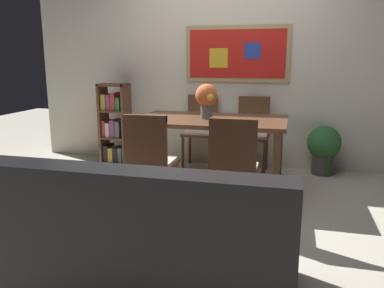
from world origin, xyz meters
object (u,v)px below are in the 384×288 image
object	(u,v)px
dining_chair_near_left	(150,156)
leather_couch	(137,244)
dining_chair_far_left	(201,125)
dining_table	(211,127)
bookshelf	(115,127)
flower_vase	(207,97)
dining_chair_near_right	(234,162)
dining_chair_far_right	(253,128)
potted_ivy	(324,147)

from	to	relation	value
dining_chair_near_left	leather_couch	bearing A→B (deg)	-73.48
dining_chair_far_left	dining_table	bearing A→B (deg)	-70.14
bookshelf	dining_table	bearing A→B (deg)	-26.72
dining_table	flower_vase	xyz separation A→B (m)	(-0.05, -0.02, 0.31)
leather_couch	dining_chair_near_right	bearing A→B (deg)	71.04
dining_chair_near_right	leather_couch	distance (m)	1.24
dining_chair_near_right	leather_couch	world-z (taller)	dining_chair_near_right
dining_chair_far_right	potted_ivy	xyz separation A→B (m)	(0.84, 0.07, -0.21)
dining_chair_far_right	flower_vase	world-z (taller)	flower_vase
bookshelf	dining_chair_far_left	bearing A→B (deg)	7.06
leather_couch	dining_chair_near_left	bearing A→B (deg)	106.52
dining_chair_near_left	flower_vase	distance (m)	0.97
dining_table	dining_chair_far_right	world-z (taller)	dining_chair_far_right
leather_couch	flower_vase	bearing A→B (deg)	90.45
leather_couch	flower_vase	world-z (taller)	flower_vase
dining_chair_far_right	dining_chair_near_right	size ratio (longest dim) A/B	1.00
dining_chair_far_left	potted_ivy	size ratio (longest dim) A/B	1.55
dining_chair_far_left	leather_couch	xyz separation A→B (m)	(0.28, -2.85, -0.22)
bookshelf	potted_ivy	xyz separation A→B (m)	(2.63, 0.15, -0.15)
dining_chair_far_right	leather_couch	world-z (taller)	dining_chair_far_right
dining_chair_far_left	leather_couch	size ratio (longest dim) A/B	0.51
leather_couch	potted_ivy	bearing A→B (deg)	66.86
dining_chair_near_left	potted_ivy	size ratio (longest dim) A/B	1.55
dining_chair_far_right	dining_chair_near_right	distance (m)	1.64
dining_table	bookshelf	size ratio (longest dim) A/B	1.47
dining_chair_far_right	bookshelf	size ratio (longest dim) A/B	0.87
dining_chair_far_right	leather_couch	xyz separation A→B (m)	(-0.38, -2.80, -0.22)
dining_chair_near_left	flower_vase	xyz separation A→B (m)	(0.33, 0.79, 0.44)
dining_chair_near_right	dining_chair_near_left	xyz separation A→B (m)	(-0.75, 0.02, 0.00)
leather_couch	bookshelf	distance (m)	3.06
dining_chair_near_right	dining_table	bearing A→B (deg)	113.54
potted_ivy	flower_vase	xyz separation A→B (m)	(-1.24, -0.89, 0.65)
dining_chair_near_left	potted_ivy	distance (m)	2.31
flower_vase	leather_couch	bearing A→B (deg)	-89.55
dining_chair_near_left	flower_vase	size ratio (longest dim) A/B	2.55
dining_table	bookshelf	world-z (taller)	bookshelf
dining_table	dining_chair_far_left	size ratio (longest dim) A/B	1.69
dining_chair_far_left	dining_chair_near_right	xyz separation A→B (m)	(0.68, -1.70, 0.00)
dining_chair_far_right	potted_ivy	distance (m)	0.87
dining_chair_far_left	dining_chair_near_right	bearing A→B (deg)	-68.30
dining_table	potted_ivy	size ratio (longest dim) A/B	2.62
bookshelf	potted_ivy	distance (m)	2.64
dining_chair_far_right	dining_chair_near_left	distance (m)	1.78
leather_couch	flower_vase	xyz separation A→B (m)	(-0.02, 1.97, 0.66)
dining_table	dining_chair_near_right	bearing A→B (deg)	-66.46
potted_ivy	flower_vase	distance (m)	1.66
dining_table	flower_vase	world-z (taller)	flower_vase
dining_chair_near_right	flower_vase	distance (m)	1.02
dining_chair_near_right	leather_couch	bearing A→B (deg)	-108.96
leather_couch	bookshelf	world-z (taller)	bookshelf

